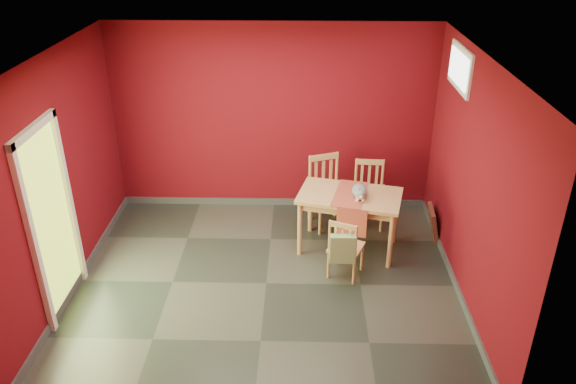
{
  "coord_description": "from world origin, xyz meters",
  "views": [
    {
      "loc": [
        0.39,
        -5.47,
        4.02
      ],
      "look_at": [
        0.25,
        0.45,
        1.0
      ],
      "focal_mm": 35.0,
      "sensor_mm": 36.0,
      "label": 1
    }
  ],
  "objects_px": {
    "tote_bag": "(343,249)",
    "picture_frame": "(433,223)",
    "cat": "(360,189)",
    "chair_near": "(345,247)",
    "chair_far_left": "(327,191)",
    "dining_table": "(350,201)",
    "chair_far_right": "(369,193)"
  },
  "relations": [
    {
      "from": "cat",
      "to": "chair_near",
      "type": "bearing_deg",
      "value": -81.07
    },
    {
      "from": "cat",
      "to": "picture_frame",
      "type": "distance_m",
      "value": 1.3
    },
    {
      "from": "tote_bag",
      "to": "picture_frame",
      "type": "bearing_deg",
      "value": 40.66
    },
    {
      "from": "chair_near",
      "to": "picture_frame",
      "type": "distance_m",
      "value": 1.57
    },
    {
      "from": "chair_far_right",
      "to": "tote_bag",
      "type": "distance_m",
      "value": 1.55
    },
    {
      "from": "chair_far_right",
      "to": "chair_near",
      "type": "relative_size",
      "value": 1.15
    },
    {
      "from": "dining_table",
      "to": "chair_far_right",
      "type": "bearing_deg",
      "value": 64.24
    },
    {
      "from": "chair_near",
      "to": "tote_bag",
      "type": "xyz_separation_m",
      "value": [
        -0.05,
        -0.19,
        0.1
      ]
    },
    {
      "from": "dining_table",
      "to": "chair_near",
      "type": "xyz_separation_m",
      "value": [
        -0.08,
        -0.62,
        -0.29
      ]
    },
    {
      "from": "chair_far_left",
      "to": "chair_far_right",
      "type": "bearing_deg",
      "value": 2.79
    },
    {
      "from": "chair_far_left",
      "to": "tote_bag",
      "type": "bearing_deg",
      "value": -85.17
    },
    {
      "from": "cat",
      "to": "chair_far_left",
      "type": "bearing_deg",
      "value": 145.72
    },
    {
      "from": "chair_near",
      "to": "picture_frame",
      "type": "xyz_separation_m",
      "value": [
        1.25,
        0.92,
        -0.19
      ]
    },
    {
      "from": "dining_table",
      "to": "chair_far_right",
      "type": "xyz_separation_m",
      "value": [
        0.32,
        0.67,
        -0.22
      ]
    },
    {
      "from": "chair_far_left",
      "to": "picture_frame",
      "type": "distance_m",
      "value": 1.49
    },
    {
      "from": "dining_table",
      "to": "chair_near",
      "type": "height_order",
      "value": "chair_near"
    },
    {
      "from": "dining_table",
      "to": "chair_far_left",
      "type": "distance_m",
      "value": 0.71
    },
    {
      "from": "chair_far_left",
      "to": "chair_far_right",
      "type": "height_order",
      "value": "chair_far_left"
    },
    {
      "from": "chair_far_right",
      "to": "chair_near",
      "type": "xyz_separation_m",
      "value": [
        -0.41,
        -1.29,
        -0.06
      ]
    },
    {
      "from": "cat",
      "to": "picture_frame",
      "type": "bearing_deg",
      "value": 45.61
    },
    {
      "from": "dining_table",
      "to": "cat",
      "type": "relative_size",
      "value": 3.57
    },
    {
      "from": "picture_frame",
      "to": "chair_far_left",
      "type": "bearing_deg",
      "value": 166.4
    },
    {
      "from": "chair_far_right",
      "to": "cat",
      "type": "xyz_separation_m",
      "value": [
        -0.21,
        -0.71,
        0.42
      ]
    },
    {
      "from": "dining_table",
      "to": "chair_near",
      "type": "bearing_deg",
      "value": -97.62
    },
    {
      "from": "dining_table",
      "to": "chair_far_right",
      "type": "relative_size",
      "value": 1.53
    },
    {
      "from": "chair_far_left",
      "to": "chair_near",
      "type": "xyz_separation_m",
      "value": [
        0.17,
        -1.27,
        -0.1
      ]
    },
    {
      "from": "chair_far_right",
      "to": "tote_bag",
      "type": "height_order",
      "value": "chair_far_right"
    },
    {
      "from": "chair_far_left",
      "to": "cat",
      "type": "relative_size",
      "value": 2.55
    },
    {
      "from": "chair_far_right",
      "to": "tote_bag",
      "type": "relative_size",
      "value": 2.19
    },
    {
      "from": "chair_near",
      "to": "tote_bag",
      "type": "relative_size",
      "value": 1.9
    },
    {
      "from": "chair_far_right",
      "to": "tote_bag",
      "type": "bearing_deg",
      "value": -106.96
    },
    {
      "from": "chair_far_left",
      "to": "tote_bag",
      "type": "distance_m",
      "value": 1.46
    }
  ]
}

